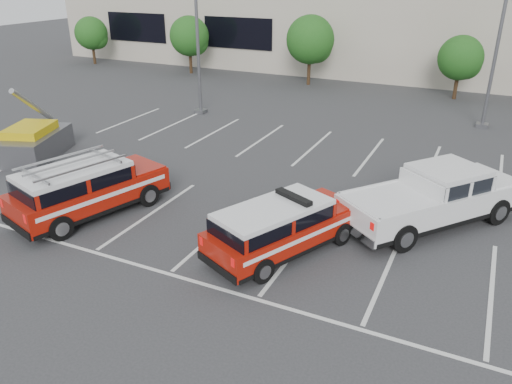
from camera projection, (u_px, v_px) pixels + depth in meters
ground at (220, 230)px, 16.15m from camera, size 120.00×120.00×0.00m
stall_markings at (275, 181)px, 19.85m from camera, size 23.00×15.00×0.01m
convention_building at (413, 9)px, 40.35m from camera, size 60.00×16.99×13.20m
tree_far_left at (92, 34)px, 43.05m from camera, size 2.77×2.77×3.99m
tree_left at (191, 37)px, 39.01m from camera, size 3.07×3.07×4.42m
tree_mid_left at (312, 41)px, 34.97m from camera, size 3.37×3.37×4.85m
tree_mid_right at (462, 59)px, 31.25m from camera, size 2.77×2.77×3.99m
light_pole_left at (197, 20)px, 27.04m from camera, size 0.90×0.60×10.24m
light_pole_mid at (501, 25)px, 24.43m from camera, size 0.90×0.60×10.24m
fire_chief_suv at (282, 230)px, 14.64m from camera, size 3.69×5.22×1.73m
white_pickup at (432, 202)px, 16.27m from camera, size 5.51×6.18×1.90m
ladder_suv at (87, 192)px, 16.87m from camera, size 3.45×5.54×2.04m
utility_rig at (29, 143)px, 22.07m from camera, size 3.39×4.43×3.25m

